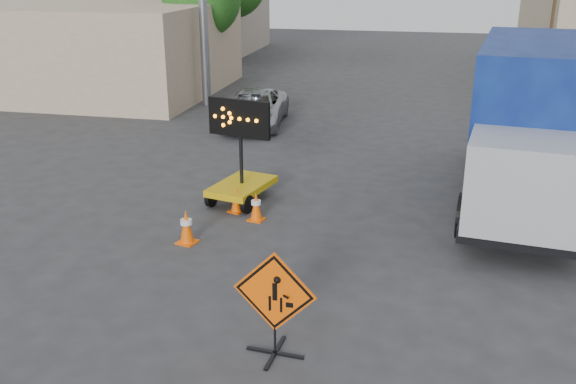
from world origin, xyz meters
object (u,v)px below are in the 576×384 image
(construction_sign, at_px, (275,302))
(arrow_board, at_px, (242,179))
(box_truck, at_px, (528,133))
(pickup_truck, at_px, (254,109))

(construction_sign, relative_size, arrow_board, 0.66)
(arrow_board, xyz_separation_m, box_truck, (6.98, 1.62, 1.21))
(pickup_truck, height_order, box_truck, box_truck)
(construction_sign, distance_m, box_truck, 9.28)
(construction_sign, relative_size, box_truck, 0.20)
(arrow_board, height_order, box_truck, box_truck)
(arrow_board, distance_m, pickup_truck, 8.06)
(box_truck, bearing_deg, arrow_board, -159.95)
(pickup_truck, relative_size, box_truck, 0.53)
(construction_sign, bearing_deg, box_truck, 65.08)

